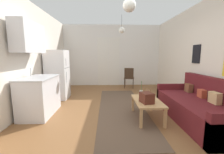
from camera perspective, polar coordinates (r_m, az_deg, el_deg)
name	(u,v)px	position (r m, az deg, el deg)	size (l,w,h in m)	color
ground_plane	(117,118)	(3.50, 2.07, -15.71)	(4.96, 7.71, 0.10)	brown
wall_back	(112,56)	(6.79, -0.12, 8.33)	(4.56, 0.13, 2.75)	white
wall_right	(217,56)	(4.03, 36.04, 6.77)	(0.12, 7.31, 2.75)	silver
wall_left	(13,56)	(3.76, -34.41, 6.91)	(0.12, 7.31, 2.75)	silver
area_rug	(122,108)	(3.96, 3.78, -11.91)	(1.17, 3.70, 0.01)	brown
couch	(200,107)	(3.67, 31.22, -10.19)	(0.93, 2.14, 0.92)	#5B191E
coffee_table	(147,102)	(3.30, 13.69, -9.73)	(0.54, 0.95, 0.42)	tan
bamboo_vase	(141,95)	(3.32, 11.45, -6.83)	(0.09, 0.09, 0.41)	beige
handbag	(147,98)	(3.07, 13.50, -7.89)	(0.27, 0.31, 0.32)	#512319
refrigerator	(58,75)	(4.95, -20.59, 0.88)	(0.65, 0.65, 1.55)	white
kitchen_counter	(37,81)	(3.77, -27.36, -1.45)	(0.64, 1.08, 2.11)	silver
accent_chair	(129,77)	(6.20, 6.71, 0.05)	(0.49, 0.47, 0.87)	#382619
pendant_lamp_near	(129,5)	(2.83, 6.82, 26.22)	(0.23, 0.23, 0.62)	black
pendant_lamp_far	(122,30)	(5.25, 3.81, 17.94)	(0.21, 0.21, 0.61)	black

